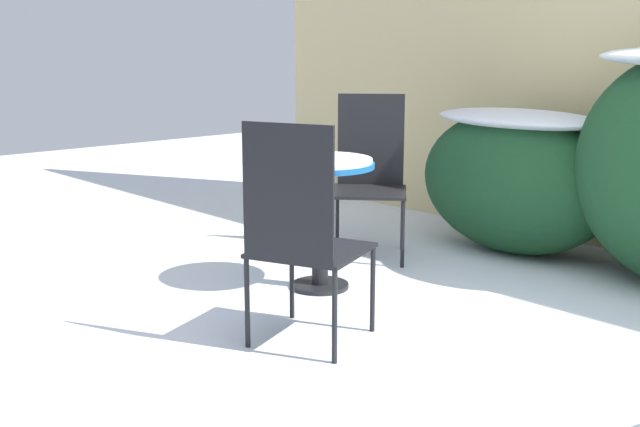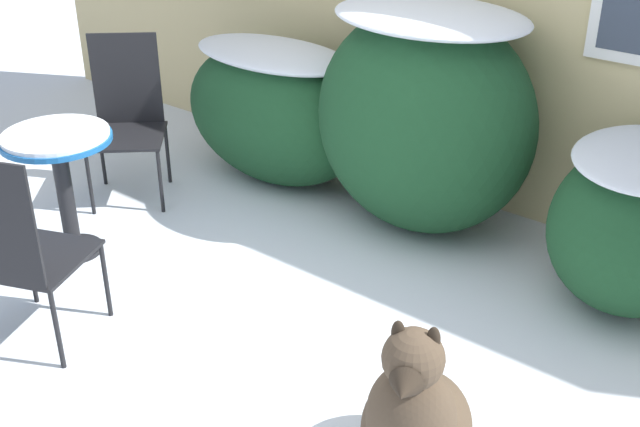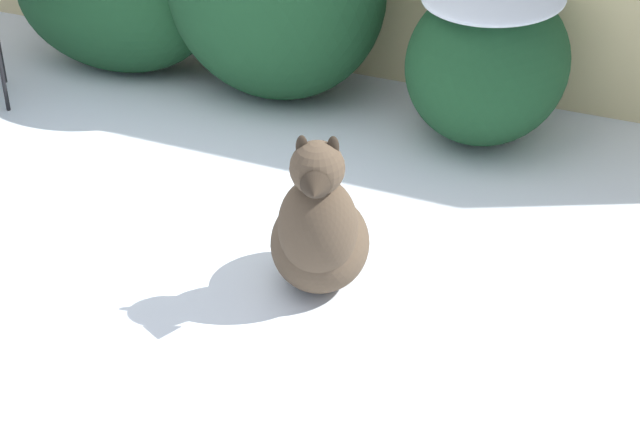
{
  "view_description": "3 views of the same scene",
  "coord_description": "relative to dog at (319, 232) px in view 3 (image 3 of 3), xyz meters",
  "views": [
    {
      "loc": [
        1.72,
        -2.77,
        1.37
      ],
      "look_at": [
        -1.48,
        0.17,
        0.43
      ],
      "focal_mm": 45.0,
      "sensor_mm": 36.0,
      "label": 1
    },
    {
      "loc": [
        2.13,
        -2.11,
        2.38
      ],
      "look_at": [
        0.0,
        0.6,
        0.55
      ],
      "focal_mm": 45.0,
      "sensor_mm": 36.0,
      "label": 2
    },
    {
      "loc": [
        2.41,
        -3.26,
        2.49
      ],
      "look_at": [
        0.97,
        -0.03,
        0.35
      ],
      "focal_mm": 55.0,
      "sensor_mm": 36.0,
      "label": 3
    }
  ],
  "objects": [
    {
      "name": "ground_plane",
      "position": [
        -0.99,
        0.09,
        -0.29
      ],
      "size": [
        16.0,
        16.0,
        0.0
      ],
      "primitive_type": "plane",
      "color": "silver"
    },
    {
      "name": "shrub_right",
      "position": [
        0.22,
        1.74,
        0.17
      ],
      "size": [
        0.88,
        1.05,
        0.87
      ],
      "color": "#194223",
      "rests_on": "ground_plane"
    },
    {
      "name": "dog",
      "position": [
        0.0,
        0.0,
        0.0
      ],
      "size": [
        0.58,
        0.72,
        0.8
      ],
      "rotation": [
        0.0,
        0.0,
        0.36
      ],
      "color": "#4C3D2D",
      "rests_on": "ground_plane"
    }
  ]
}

